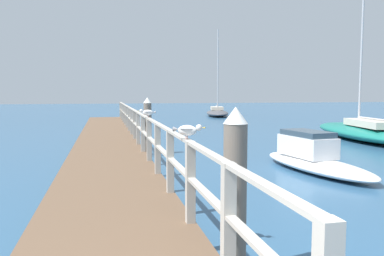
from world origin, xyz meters
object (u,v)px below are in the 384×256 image
Objects in this scene: boat_5 at (217,112)px; boat_6 at (313,158)px; dock_piling_near at (235,192)px; seagull_background at (147,112)px; boat_2 at (363,131)px; dock_piling_far at (148,126)px; seagull_foreground at (188,130)px.

boat_5 reaches higher than boat_6.
seagull_background is (-0.39, 5.89, 0.66)m from dock_piling_near.
boat_6 is (-4.69, -25.37, 0.00)m from boat_5.
boat_5 is (-1.50, 19.24, -0.04)m from boat_2.
dock_piling_near is at bearing 86.61° from boat_5.
boat_2 is 1.97× the size of boat_6.
boat_2 is (10.46, 2.24, -0.62)m from dock_piling_far.
dock_piling_near is at bearing 56.84° from seagull_foreground.
seagull_background is (-0.02, 4.97, 0.00)m from seagull_foreground.
seagull_foreground is 31.45m from boat_5.
boat_2 is 19.30m from boat_5.
boat_6 is at bearing 169.76° from seagull_foreground.
boat_5 is at bearing 103.87° from boat_2.
boat_5 is at bearing -4.28° from seagull_background.
dock_piling_near is 9.44m from dock_piling_far.
boat_5 is (8.96, 30.92, -0.67)m from dock_piling_near.
boat_6 is at bearing -125.90° from boat_2.
seagull_foreground is (-0.37, -8.52, 0.66)m from dock_piling_far.
dock_piling_far is 3.63m from seagull_background.
dock_piling_near is 0.45× the size of boat_6.
dock_piling_near is at bearing -90.00° from dock_piling_far.
seagull_background is 0.06× the size of boat_5.
boat_5 is 1.76× the size of boat_6.
boat_6 is (4.27, 5.55, -0.66)m from dock_piling_near.
boat_2 reaches higher than seagull_foreground.
seagull_foreground is 0.89× the size of seagull_background.
seagull_foreground is at bearing 112.02° from dock_piling_near.
boat_6 is at bearing -77.93° from seagull_background.
boat_5 reaches higher than dock_piling_far.
seagull_foreground is at bearing -163.63° from seagull_background.
boat_5 is (9.35, 25.03, -1.33)m from seagull_background.
dock_piling_near is 5.94m from seagull_background.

